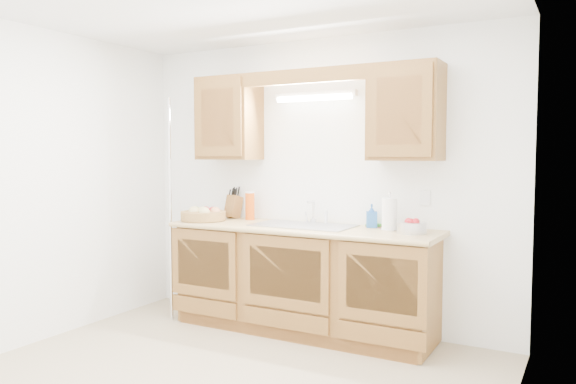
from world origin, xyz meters
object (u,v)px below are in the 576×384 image
Objects in this scene: apple_bowl at (412,227)px; knife_block at (233,206)px; paper_towel at (389,215)px; fruit_basket at (203,214)px.

knife_block is at bearing 173.34° from apple_bowl.
apple_bowl is at bearing -19.66° from paper_towel.
knife_block is 1.01× the size of paper_towel.
apple_bowl is at bearing 3.10° from fruit_basket.
fruit_basket is 1.73× the size of knife_block.
fruit_basket is 2.09× the size of apple_bowl.
knife_block reaches higher than fruit_basket.
apple_bowl is (0.20, -0.07, -0.08)m from paper_towel.
knife_block is 1.20× the size of apple_bowl.
paper_towel is at bearing 3.49° from knife_block.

